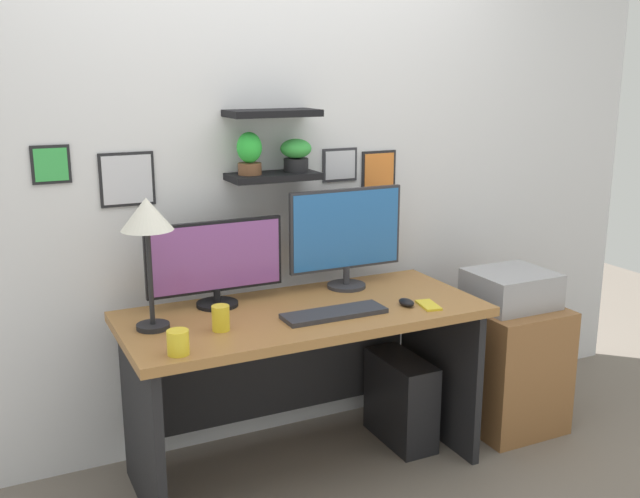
{
  "coord_description": "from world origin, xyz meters",
  "views": [
    {
      "loc": [
        -1.23,
        -2.68,
        1.74
      ],
      "look_at": [
        0.1,
        0.05,
        0.99
      ],
      "focal_mm": 41.07,
      "sensor_mm": 36.0,
      "label": 1
    }
  ],
  "objects_px": {
    "coffee_mug": "(178,342)",
    "pen_cup": "(221,318)",
    "desk_lamp": "(147,223)",
    "printer": "(511,289)",
    "computer_mouse": "(406,302)",
    "computer_tower_right": "(401,400)",
    "cell_phone": "(429,305)",
    "keyboard": "(334,313)",
    "desk": "(299,352)",
    "drawer_cabinet": "(506,364)",
    "monitor_left": "(215,261)",
    "monitor_right": "(346,234)"
  },
  "relations": [
    {
      "from": "computer_mouse",
      "to": "desk_lamp",
      "type": "distance_m",
      "value": 1.15
    },
    {
      "from": "computer_mouse",
      "to": "desk_lamp",
      "type": "bearing_deg",
      "value": 169.77
    },
    {
      "from": "keyboard",
      "to": "cell_phone",
      "type": "bearing_deg",
      "value": -9.07
    },
    {
      "from": "keyboard",
      "to": "printer",
      "type": "relative_size",
      "value": 1.16
    },
    {
      "from": "pen_cup",
      "to": "computer_tower_right",
      "type": "xyz_separation_m",
      "value": [
        0.92,
        0.13,
        -0.59
      ]
    },
    {
      "from": "monitor_left",
      "to": "pen_cup",
      "type": "height_order",
      "value": "monitor_left"
    },
    {
      "from": "cell_phone",
      "to": "printer",
      "type": "xyz_separation_m",
      "value": [
        0.59,
        0.16,
        -0.05
      ]
    },
    {
      "from": "desk",
      "to": "cell_phone",
      "type": "height_order",
      "value": "cell_phone"
    },
    {
      "from": "desk_lamp",
      "to": "printer",
      "type": "relative_size",
      "value": 1.38
    },
    {
      "from": "keyboard",
      "to": "computer_tower_right",
      "type": "height_order",
      "value": "keyboard"
    },
    {
      "from": "pen_cup",
      "to": "printer",
      "type": "xyz_separation_m",
      "value": [
        1.49,
        0.06,
        -0.09
      ]
    },
    {
      "from": "keyboard",
      "to": "coffee_mug",
      "type": "height_order",
      "value": "coffee_mug"
    },
    {
      "from": "computer_mouse",
      "to": "coffee_mug",
      "type": "bearing_deg",
      "value": -173.69
    },
    {
      "from": "monitor_left",
      "to": "computer_tower_right",
      "type": "height_order",
      "value": "monitor_left"
    },
    {
      "from": "computer_tower_right",
      "to": "computer_mouse",
      "type": "bearing_deg",
      "value": -119.36
    },
    {
      "from": "computer_tower_right",
      "to": "desk",
      "type": "bearing_deg",
      "value": 178.42
    },
    {
      "from": "monitor_right",
      "to": "printer",
      "type": "xyz_separation_m",
      "value": [
        0.78,
        -0.25,
        -0.3
      ]
    },
    {
      "from": "desk_lamp",
      "to": "printer",
      "type": "height_order",
      "value": "desk_lamp"
    },
    {
      "from": "desk",
      "to": "monitor_left",
      "type": "relative_size",
      "value": 2.56
    },
    {
      "from": "cell_phone",
      "to": "coffee_mug",
      "type": "relative_size",
      "value": 1.56
    },
    {
      "from": "cell_phone",
      "to": "drawer_cabinet",
      "type": "bearing_deg",
      "value": 26.53
    },
    {
      "from": "coffee_mug",
      "to": "printer",
      "type": "xyz_separation_m",
      "value": [
        1.71,
        0.23,
        -0.09
      ]
    },
    {
      "from": "monitor_right",
      "to": "computer_tower_right",
      "type": "relative_size",
      "value": 1.34
    },
    {
      "from": "monitor_right",
      "to": "cell_phone",
      "type": "xyz_separation_m",
      "value": [
        0.19,
        -0.41,
        -0.25
      ]
    },
    {
      "from": "desk_lamp",
      "to": "cell_phone",
      "type": "height_order",
      "value": "desk_lamp"
    },
    {
      "from": "drawer_cabinet",
      "to": "printer",
      "type": "relative_size",
      "value": 1.63
    },
    {
      "from": "computer_mouse",
      "to": "printer",
      "type": "distance_m",
      "value": 0.69
    },
    {
      "from": "desk",
      "to": "drawer_cabinet",
      "type": "distance_m",
      "value": 1.12
    },
    {
      "from": "monitor_left",
      "to": "printer",
      "type": "xyz_separation_m",
      "value": [
        1.41,
        -0.25,
        -0.24
      ]
    },
    {
      "from": "monitor_right",
      "to": "coffee_mug",
      "type": "distance_m",
      "value": 1.06
    },
    {
      "from": "coffee_mug",
      "to": "drawer_cabinet",
      "type": "xyz_separation_m",
      "value": [
        1.71,
        0.23,
        -0.48
      ]
    },
    {
      "from": "monitor_left",
      "to": "computer_tower_right",
      "type": "relative_size",
      "value": 1.43
    },
    {
      "from": "computer_mouse",
      "to": "printer",
      "type": "relative_size",
      "value": 0.24
    },
    {
      "from": "desk_lamp",
      "to": "coffee_mug",
      "type": "distance_m",
      "value": 0.49
    },
    {
      "from": "computer_mouse",
      "to": "computer_tower_right",
      "type": "height_order",
      "value": "computer_mouse"
    },
    {
      "from": "desk",
      "to": "computer_tower_right",
      "type": "xyz_separation_m",
      "value": [
        0.52,
        -0.01,
        -0.33
      ]
    },
    {
      "from": "cell_phone",
      "to": "pen_cup",
      "type": "relative_size",
      "value": 1.4
    },
    {
      "from": "computer_mouse",
      "to": "pen_cup",
      "type": "bearing_deg",
      "value": 176.03
    },
    {
      "from": "pen_cup",
      "to": "drawer_cabinet",
      "type": "height_order",
      "value": "pen_cup"
    },
    {
      "from": "computer_tower_right",
      "to": "pen_cup",
      "type": "bearing_deg",
      "value": -172.11
    },
    {
      "from": "keyboard",
      "to": "cell_phone",
      "type": "xyz_separation_m",
      "value": [
        0.42,
        -0.07,
        -0.01
      ]
    },
    {
      "from": "monitor_right",
      "to": "cell_phone",
      "type": "distance_m",
      "value": 0.52
    },
    {
      "from": "desk_lamp",
      "to": "monitor_left",
      "type": "bearing_deg",
      "value": 28.54
    },
    {
      "from": "monitor_right",
      "to": "computer_mouse",
      "type": "bearing_deg",
      "value": -73.85
    },
    {
      "from": "pen_cup",
      "to": "computer_tower_right",
      "type": "distance_m",
      "value": 1.1
    },
    {
      "from": "desk_lamp",
      "to": "computer_tower_right",
      "type": "height_order",
      "value": "desk_lamp"
    },
    {
      "from": "monitor_right",
      "to": "monitor_left",
      "type": "bearing_deg",
      "value": -180.0
    },
    {
      "from": "monitor_left",
      "to": "keyboard",
      "type": "distance_m",
      "value": 0.56
    },
    {
      "from": "cell_phone",
      "to": "drawer_cabinet",
      "type": "xyz_separation_m",
      "value": [
        0.59,
        0.16,
        -0.44
      ]
    },
    {
      "from": "coffee_mug",
      "to": "pen_cup",
      "type": "xyz_separation_m",
      "value": [
        0.22,
        0.17,
        0.01
      ]
    }
  ]
}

